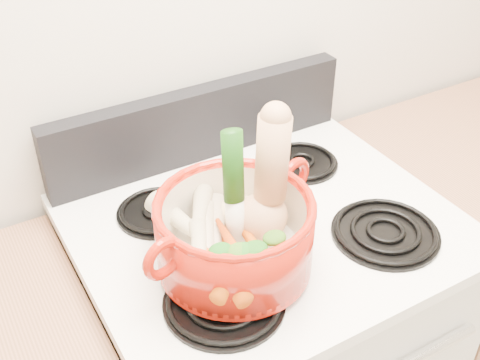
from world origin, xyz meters
TOP-DOWN VIEW (x-y plane):
  - wall_back at (0.00, 1.75)m, footprint 3.50×0.02m
  - cooktop at (0.00, 1.40)m, footprint 0.78×0.67m
  - control_backsplash at (0.00, 1.70)m, footprint 0.76×0.05m
  - burner_front_left at (-0.19, 1.24)m, footprint 0.22×0.22m
  - burner_front_right at (0.19, 1.24)m, footprint 0.22×0.22m
  - burner_back_left at (-0.19, 1.54)m, footprint 0.17×0.17m
  - burner_back_right at (0.19, 1.54)m, footprint 0.17×0.17m
  - dutch_oven at (-0.13, 1.31)m, footprint 0.36×0.36m
  - pot_handle_left at (-0.29, 1.26)m, footprint 0.08×0.04m
  - pot_handle_right at (0.03, 1.35)m, footprint 0.08×0.04m
  - squash at (-0.06, 1.32)m, footprint 0.14×0.13m
  - leek at (-0.12, 1.32)m, footprint 0.05×0.07m
  - ginger at (-0.09, 1.39)m, footprint 0.11×0.09m
  - parsnip_0 at (-0.16, 1.32)m, footprint 0.15×0.22m
  - parsnip_1 at (-0.19, 1.31)m, footprint 0.14×0.22m
  - parsnip_2 at (-0.19, 1.37)m, footprint 0.11×0.22m
  - parsnip_3 at (-0.21, 1.29)m, footprint 0.10×0.16m
  - parsnip_4 at (-0.18, 1.35)m, footprint 0.14×0.19m
  - carrot_0 at (-0.16, 1.26)m, footprint 0.09×0.17m
  - carrot_1 at (-0.19, 1.25)m, footprint 0.03×0.16m
  - carrot_2 at (-0.11, 1.28)m, footprint 0.05×0.17m
  - carrot_3 at (-0.18, 1.23)m, footprint 0.13×0.11m
  - carrot_4 at (-0.15, 1.26)m, footprint 0.06×0.18m

SIDE VIEW (x-z plane):
  - cooktop at x=0.00m, z-range 0.92..0.95m
  - burner_front_left at x=-0.19m, z-range 0.95..0.97m
  - burner_front_right at x=0.19m, z-range 0.95..0.97m
  - burner_back_left at x=-0.19m, z-range 0.95..0.97m
  - burner_back_right at x=0.19m, z-range 0.95..0.97m
  - carrot_0 at x=-0.16m, z-range 0.99..1.04m
  - parsnip_0 at x=-0.16m, z-range 0.99..1.05m
  - ginger at x=-0.09m, z-range 1.00..1.05m
  - carrot_1 at x=-0.19m, z-range 1.00..1.05m
  - parsnip_1 at x=-0.19m, z-range 1.00..1.06m
  - carrot_2 at x=-0.11m, z-range 1.01..1.05m
  - parsnip_3 at x=-0.21m, z-range 1.01..1.06m
  - carrot_3 at x=-0.18m, z-range 1.01..1.06m
  - parsnip_2 at x=-0.19m, z-range 1.00..1.07m
  - carrot_4 at x=-0.15m, z-range 1.01..1.06m
  - dutch_oven at x=-0.13m, z-range 0.97..1.11m
  - control_backsplash at x=0.00m, z-range 0.95..1.13m
  - parsnip_4 at x=-0.18m, z-range 1.02..1.07m
  - pot_handle_left at x=-0.29m, z-range 1.05..1.13m
  - pot_handle_right at x=0.03m, z-range 1.05..1.13m
  - leek at x=-0.12m, z-range 1.00..1.25m
  - squash at x=-0.06m, z-range 0.99..1.26m
  - wall_back at x=0.00m, z-range 0.00..2.60m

